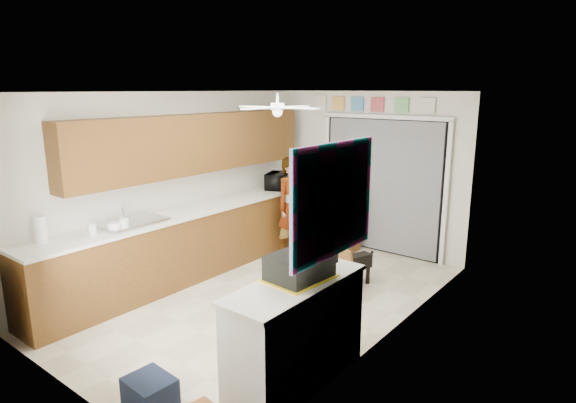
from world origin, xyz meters
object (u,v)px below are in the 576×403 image
Objects in this scene: navy_crate at (150,392)px; man at (292,206)px; suitcase at (299,266)px; microwave at (278,181)px; dog at (356,268)px; paper_towel_roll at (40,229)px; cup at (114,227)px.

man is (-1.37, 3.67, 0.64)m from navy_crate.
microwave is at bearing 136.78° from suitcase.
microwave is 0.61m from man.
man reaches higher than microwave.
suitcase is 3.34m from man.
microwave is at bearing 73.55° from man.
dog is at bearing -133.24° from microwave.
navy_crate is (2.04, -0.18, -0.97)m from paper_towel_roll.
man is at bearing 133.54° from suitcase.
navy_crate is (1.85, -3.91, -0.95)m from microwave.
suitcase is 1.60m from navy_crate.
navy_crate is at bearing -5.12° from paper_towel_roll.
microwave is at bearing 91.39° from cup.
microwave is 3.73m from paper_towel_roll.
microwave is 0.92× the size of suitcase.
microwave is 2.18m from dog.
suitcase reaches higher than dog.
cup is at bearing 157.87° from microwave.
paper_towel_roll is 0.55× the size of suitcase.
microwave reaches higher than cup.
microwave is 1.24× the size of navy_crate.
cup is at bearing -108.18° from dog.
man reaches higher than cup.
microwave is 3.81m from suitcase.
man is (-2.09, 2.59, -0.29)m from suitcase.
suitcase is (2.76, 0.90, -0.03)m from paper_towel_roll.
man is 2.63× the size of dog.
paper_towel_roll is 0.19× the size of man.
cup is at bearing 153.65° from navy_crate.
cup reaches higher than dog.
suitcase is (2.56, -2.83, -0.02)m from microwave.
suitcase is at bearing 4.70° from cup.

